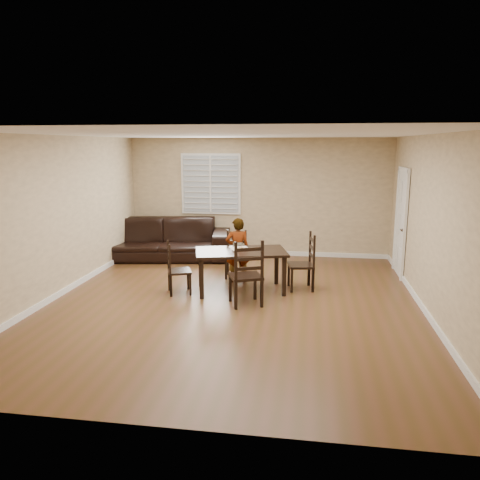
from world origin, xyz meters
name	(u,v)px	position (x,y,z in m)	size (l,w,h in m)	color
ground	(233,303)	(0.00, 0.00, 0.00)	(7.00, 7.00, 0.00)	#57341E
room	(237,192)	(0.04, 0.18, 1.81)	(6.04, 7.04, 2.72)	#D1B98D
dining_table	(241,256)	(0.03, 0.65, 0.64)	(1.73, 1.25, 0.73)	black
chair_near	(236,255)	(-0.20, 1.61, 0.41)	(0.43, 0.41, 0.91)	black
chair_far	(248,277)	(0.26, -0.16, 0.49)	(0.63, 0.61, 1.09)	black
chair_left	(173,270)	(-1.11, 0.34, 0.41)	(0.51, 0.52, 0.91)	black
chair_right	(308,264)	(1.19, 0.95, 0.46)	(0.50, 0.53, 1.02)	black
child	(238,250)	(-0.12, 1.20, 0.61)	(0.45, 0.29, 1.22)	gray
napkin	(240,248)	(-0.02, 0.82, 0.73)	(0.33, 0.33, 0.00)	beige
donut	(241,247)	(0.00, 0.83, 0.75)	(0.09, 0.09, 0.03)	#BB8B43
sofa	(162,239)	(-2.11, 2.79, 0.45)	(3.08, 1.20, 0.90)	black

